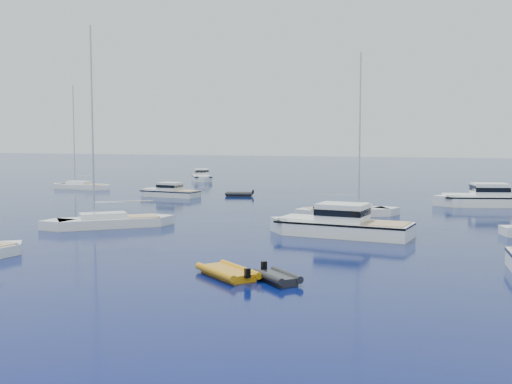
# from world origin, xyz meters

# --- Properties ---
(ground) EXTENTS (400.00, 400.00, 0.00)m
(ground) POSITION_xyz_m (0.00, 0.00, 0.00)
(ground) COLOR #080F50
(ground) RESTS_ON ground
(motor_cruiser_centre) EXTENTS (11.23, 4.33, 2.88)m
(motor_cruiser_centre) POSITION_xyz_m (6.13, 15.73, 0.00)
(motor_cruiser_centre) COLOR white
(motor_cruiser_centre) RESTS_ON ground
(motor_cruiser_far_l) EXTENTS (8.33, 3.22, 2.14)m
(motor_cruiser_far_l) POSITION_xyz_m (-19.00, 37.52, 0.00)
(motor_cruiser_far_l) COLOR silver
(motor_cruiser_far_l) RESTS_ON ground
(motor_cruiser_distant) EXTENTS (11.63, 6.22, 2.92)m
(motor_cruiser_distant) POSITION_xyz_m (15.65, 39.57, 0.00)
(motor_cruiser_distant) COLOR white
(motor_cruiser_distant) RESTS_ON ground
(motor_cruiser_horizon) EXTENTS (6.97, 9.22, 2.38)m
(motor_cruiser_horizon) POSITION_xyz_m (-27.25, 63.92, 0.00)
(motor_cruiser_horizon) COLOR white
(motor_cruiser_horizon) RESTS_ON ground
(sailboat_mid_l) EXTENTS (9.83, 9.11, 15.66)m
(sailboat_mid_l) POSITION_xyz_m (-11.34, 13.79, 0.00)
(sailboat_mid_l) COLOR silver
(sailboat_mid_l) RESTS_ON ground
(sailboat_centre) EXTENTS (10.01, 7.09, 14.69)m
(sailboat_centre) POSITION_xyz_m (4.25, 27.15, 0.00)
(sailboat_centre) COLOR silver
(sailboat_centre) RESTS_ON ground
(sailboat_far_l) EXTENTS (9.83, 3.05, 14.27)m
(sailboat_far_l) POSITION_xyz_m (-35.35, 43.45, 0.00)
(sailboat_far_l) COLOR white
(sailboat_far_l) RESTS_ON ground
(tender_yellow) EXTENTS (4.31, 4.02, 0.95)m
(tender_yellow) POSITION_xyz_m (3.94, 1.02, 0.00)
(tender_yellow) COLOR #C07A0B
(tender_yellow) RESTS_ON ground
(tender_grey_near) EXTENTS (3.08, 3.01, 0.95)m
(tender_grey_near) POSITION_xyz_m (6.59, 0.77, 0.00)
(tender_grey_near) COLOR black
(tender_grey_near) RESTS_ON ground
(tender_grey_far) EXTENTS (3.66, 2.63, 0.95)m
(tender_grey_far) POSITION_xyz_m (-11.63, 41.09, 0.00)
(tender_grey_far) COLOR black
(tender_grey_far) RESTS_ON ground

